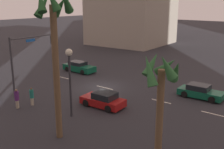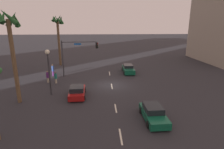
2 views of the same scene
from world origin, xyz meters
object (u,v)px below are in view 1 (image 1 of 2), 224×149
object	(u,v)px
streetlamp	(70,69)
palm_tree_0	(161,83)
pedestrian_1	(17,98)
palm_tree_1	(54,33)
traffic_signal	(28,53)
pedestrian_0	(32,96)
car_0	(79,67)
car_2	(200,92)
car_1	(103,100)

from	to	relation	value
streetlamp	palm_tree_0	world-z (taller)	palm_tree_0
pedestrian_1	palm_tree_0	bearing A→B (deg)	179.51
palm_tree_1	streetlamp	bearing A→B (deg)	-57.20
palm_tree_0	streetlamp	bearing A→B (deg)	-11.48
pedestrian_1	palm_tree_0	world-z (taller)	palm_tree_0
traffic_signal	pedestrian_0	distance (m)	5.39
streetlamp	pedestrian_1	bearing A→B (deg)	18.67
car_0	traffic_signal	xyz separation A→B (m)	(-1.64, 8.75, 3.34)
car_0	traffic_signal	bearing A→B (deg)	100.59
car_0	traffic_signal	world-z (taller)	traffic_signal
traffic_signal	pedestrian_1	xyz separation A→B (m)	(-3.20, 3.76, -3.08)
pedestrian_0	palm_tree_1	distance (m)	9.34
streetlamp	traffic_signal	bearing A→B (deg)	-14.27
car_0	streetlamp	xyz separation A→B (m)	(-9.80, 10.82, 3.29)
car_2	pedestrian_1	size ratio (longest dim) A/B	2.45
pedestrian_0	palm_tree_0	xyz separation A→B (m)	(-13.42, 1.36, 3.99)
traffic_signal	pedestrian_1	bearing A→B (deg)	130.41
car_0	traffic_signal	distance (m)	9.50
palm_tree_0	car_2	bearing A→B (deg)	-79.69
car_2	traffic_signal	xyz separation A→B (m)	(14.74, 8.69, 3.38)
streetlamp	car_1	bearing A→B (deg)	-102.03
traffic_signal	palm_tree_0	bearing A→B (deg)	167.18
palm_tree_0	pedestrian_0	bearing A→B (deg)	-5.78
car_0	car_1	xyz separation A→B (m)	(-10.49, 7.60, -0.02)
pedestrian_0	palm_tree_1	bearing A→B (deg)	158.86
car_0	pedestrian_0	xyz separation A→B (m)	(-5.24, 11.26, 0.22)
traffic_signal	palm_tree_1	xyz separation A→B (m)	(-10.06, 5.01, 3.14)
car_0	streetlamp	bearing A→B (deg)	132.17
car_1	palm_tree_0	distance (m)	10.48
car_2	pedestrian_0	size ratio (longest dim) A/B	2.58
car_1	palm_tree_1	xyz separation A→B (m)	(-1.21, 6.15, 6.51)
palm_tree_1	car_1	bearing A→B (deg)	-78.92
car_1	car_2	bearing A→B (deg)	-127.96
pedestrian_1	car_0	bearing A→B (deg)	-68.86
streetlamp	pedestrian_1	xyz separation A→B (m)	(4.97, 1.68, -3.03)
car_2	palm_tree_0	distance (m)	13.46
streetlamp	car_2	bearing A→B (deg)	-121.40
car_0	palm_tree_1	bearing A→B (deg)	130.36
car_0	streetlamp	size ratio (longest dim) A/B	0.82
pedestrian_0	car_2	bearing A→B (deg)	-134.81
car_2	palm_tree_0	xyz separation A→B (m)	(-2.29, 12.56, 4.25)
car_1	traffic_signal	xyz separation A→B (m)	(8.85, 1.14, 3.37)
car_1	streetlamp	xyz separation A→B (m)	(0.69, 3.22, 3.32)
palm_tree_0	palm_tree_1	size ratio (longest dim) A/B	0.67
streetlamp	pedestrian_1	world-z (taller)	streetlamp
car_0	pedestrian_1	xyz separation A→B (m)	(-4.83, 12.50, 0.26)
car_0	car_2	xyz separation A→B (m)	(-16.37, 0.06, -0.04)
car_2	traffic_signal	world-z (taller)	traffic_signal
car_0	car_2	bearing A→B (deg)	179.80
palm_tree_0	palm_tree_1	bearing A→B (deg)	9.26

